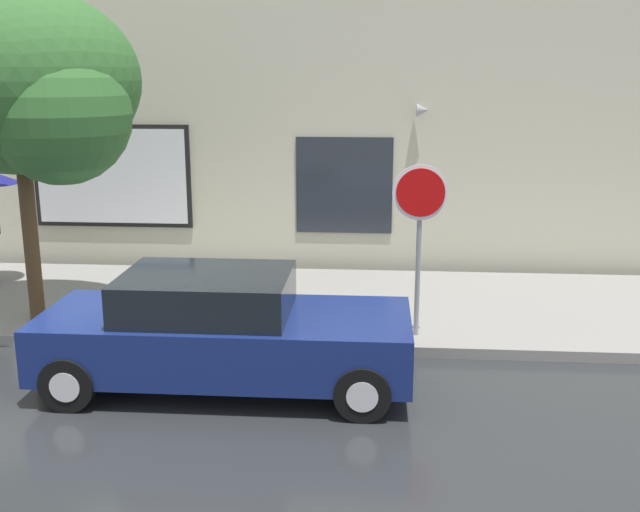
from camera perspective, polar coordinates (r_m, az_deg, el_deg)
The scene contains 7 objects.
ground_plane at distance 9.80m, azimuth -13.65°, elevation -9.15°, with size 60.00×60.00×0.00m, color #282B2D.
sidewalk at distance 12.48m, azimuth -9.49°, elevation -3.51°, with size 20.00×4.00×0.15m, color gray.
building_facade at distance 14.36m, azimuth -7.69°, elevation 12.64°, with size 20.00×0.67×7.00m.
parked_car at distance 9.16m, azimuth -7.48°, elevation -5.78°, with size 4.45×1.81×1.44m.
fire_hydrant at distance 11.17m, azimuth -7.74°, elevation -3.08°, with size 0.30×0.44×0.78m.
street_tree at distance 11.37m, azimuth -21.65°, elevation 11.87°, with size 3.50×2.97×4.81m.
stop_sign at distance 10.23m, azimuth 7.63°, elevation 3.01°, with size 0.76×0.10×2.42m.
Camera 1 is at (2.94, -8.55, 3.78)m, focal length 41.88 mm.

